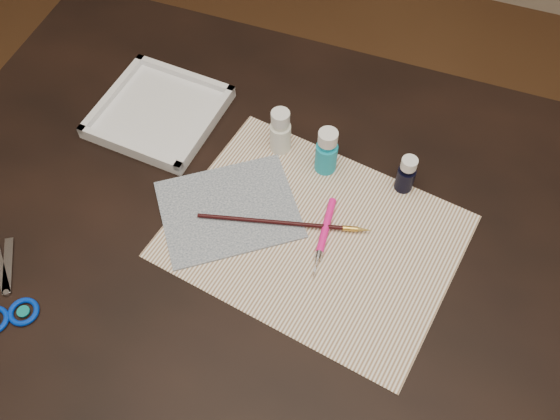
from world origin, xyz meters
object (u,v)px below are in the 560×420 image
(paper, at_px, (314,236))
(scissors, at_px, (1,285))
(canvas, at_px, (229,209))
(palette_tray, at_px, (159,112))
(paint_bottle_white, at_px, (280,131))
(paint_bottle_navy, at_px, (406,174))
(paint_bottle_cyan, at_px, (327,151))

(paper, xyz_separation_m, scissors, (-0.43, -0.25, 0.00))
(canvas, xyz_separation_m, palette_tray, (-0.20, 0.15, 0.01))
(paint_bottle_white, distance_m, paint_bottle_navy, 0.23)
(canvas, bearing_deg, paint_bottle_navy, 29.24)
(scissors, bearing_deg, palette_tray, -55.47)
(paint_bottle_cyan, bearing_deg, canvas, -131.26)
(paint_bottle_navy, bearing_deg, palette_tray, 179.56)
(paper, bearing_deg, paint_bottle_navy, 52.29)
(scissors, bearing_deg, paint_bottle_white, -82.31)
(paint_bottle_white, relative_size, palette_tray, 0.43)
(paper, distance_m, paint_bottle_navy, 0.19)
(paper, height_order, canvas, canvas)
(paint_bottle_white, bearing_deg, paint_bottle_navy, -2.58)
(paper, bearing_deg, paint_bottle_cyan, 100.34)
(paper, relative_size, canvas, 2.03)
(paper, height_order, paint_bottle_navy, paint_bottle_navy)
(paint_bottle_white, bearing_deg, paper, -53.63)
(paint_bottle_white, bearing_deg, scissors, -127.27)
(paint_bottle_cyan, distance_m, scissors, 0.57)
(paint_bottle_white, height_order, palette_tray, paint_bottle_white)
(paper, height_order, scissors, scissors)
(paint_bottle_white, relative_size, paint_bottle_cyan, 0.98)
(paint_bottle_navy, bearing_deg, scissors, -143.52)
(paint_bottle_white, bearing_deg, canvas, -102.45)
(paint_bottle_navy, height_order, palette_tray, paint_bottle_navy)
(canvas, bearing_deg, paper, 0.40)
(paint_bottle_white, relative_size, scissors, 0.50)
(canvas, height_order, paint_bottle_cyan, paint_bottle_cyan)
(canvas, relative_size, paint_bottle_cyan, 2.39)
(paint_bottle_cyan, bearing_deg, paint_bottle_white, 169.99)
(paint_bottle_navy, bearing_deg, paint_bottle_cyan, -177.73)
(paint_bottle_white, xyz_separation_m, paint_bottle_navy, (0.23, -0.01, -0.01))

